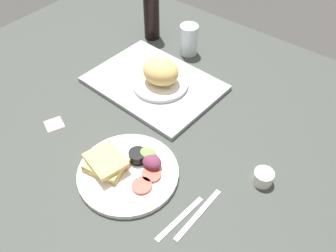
# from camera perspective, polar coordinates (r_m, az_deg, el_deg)

# --- Properties ---
(ground_plane) EXTENTS (1.90, 1.50, 0.03)m
(ground_plane) POSITION_cam_1_polar(r_m,az_deg,el_deg) (1.14, -1.72, -2.31)
(ground_plane) COLOR #383D38
(serving_tray) EXTENTS (0.46, 0.35, 0.02)m
(serving_tray) POSITION_cam_1_polar(r_m,az_deg,el_deg) (1.31, -2.21, 6.70)
(serving_tray) COLOR gray
(serving_tray) RESTS_ON ground_plane
(bread_plate_near) EXTENTS (0.20, 0.20, 0.10)m
(bread_plate_near) POSITION_cam_1_polar(r_m,az_deg,el_deg) (1.27, -1.18, 8.05)
(bread_plate_near) COLOR white
(bread_plate_near) RESTS_ON serving_tray
(plate_with_salad) EXTENTS (0.29, 0.29, 0.05)m
(plate_with_salad) POSITION_cam_1_polar(r_m,az_deg,el_deg) (1.04, -6.46, -6.77)
(plate_with_salad) COLOR white
(plate_with_salad) RESTS_ON ground_plane
(drinking_glass) EXTENTS (0.07, 0.07, 0.12)m
(drinking_glass) POSITION_cam_1_polar(r_m,az_deg,el_deg) (1.45, 3.28, 13.45)
(drinking_glass) COLOR silver
(drinking_glass) RESTS_ON ground_plane
(soda_bottle) EXTENTS (0.06, 0.06, 0.19)m
(soda_bottle) POSITION_cam_1_polar(r_m,az_deg,el_deg) (1.53, -2.61, 16.86)
(soda_bottle) COLOR black
(soda_bottle) RESTS_ON ground_plane
(espresso_cup) EXTENTS (0.06, 0.06, 0.04)m
(espresso_cup) POSITION_cam_1_polar(r_m,az_deg,el_deg) (1.04, 14.79, -7.84)
(espresso_cup) COLOR silver
(espresso_cup) RESTS_ON ground_plane
(fork) EXTENTS (0.03, 0.17, 0.01)m
(fork) POSITION_cam_1_polar(r_m,az_deg,el_deg) (0.96, 1.88, -14.37)
(fork) COLOR #B7B7BC
(fork) RESTS_ON ground_plane
(knife) EXTENTS (0.02, 0.19, 0.01)m
(knife) POSITION_cam_1_polar(r_m,az_deg,el_deg) (0.97, 4.80, -13.69)
(knife) COLOR #B7B7BC
(knife) RESTS_ON ground_plane
(sticky_note) EXTENTS (0.07, 0.07, 0.00)m
(sticky_note) POSITION_cam_1_polar(r_m,az_deg,el_deg) (1.23, -17.54, 0.30)
(sticky_note) COLOR pink
(sticky_note) RESTS_ON ground_plane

